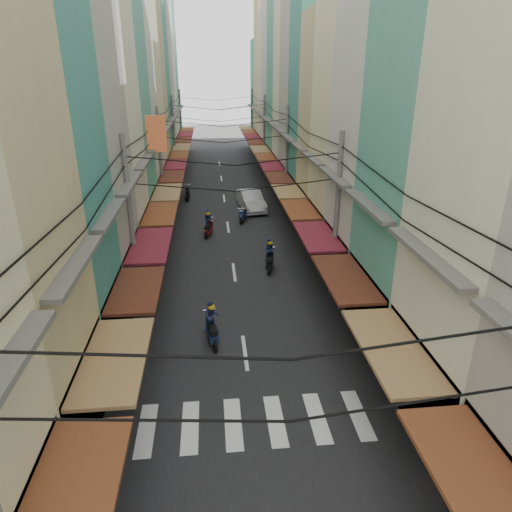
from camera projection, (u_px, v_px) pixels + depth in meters
ground at (242, 327)px, 20.53m from camera, size 160.00×160.00×0.00m
road at (225, 205)px, 38.92m from camera, size 10.00×80.00×0.02m
sidewalk_left at (148, 207)px, 38.31m from camera, size 3.00×80.00×0.06m
sidewalk_right at (300, 202)px, 39.51m from camera, size 3.00×80.00×0.06m
crosswalk at (254, 422)px, 15.00m from camera, size 7.55×2.40×0.01m
building_row_left at (108, 84)px, 31.29m from camera, size 7.80×67.67×23.70m
building_row_right at (333, 89)px, 32.79m from camera, size 7.80×68.98×22.59m
utility_poles at (225, 133)px, 31.82m from camera, size 10.20×66.13×8.20m
white_car at (251, 210)px, 37.59m from camera, size 5.73×2.86×1.94m
bicycle at (400, 336)px, 19.88m from camera, size 1.90×1.29×1.22m
moving_scooters at (225, 245)px, 28.44m from camera, size 5.73×25.01×1.92m
parked_scooters at (367, 362)px, 17.32m from camera, size 12.94×15.88×0.99m
pedestrians at (146, 298)px, 20.95m from camera, size 13.61×23.46×2.25m
market_umbrella at (419, 326)px, 16.99m from camera, size 2.04×2.04×2.15m
traffic_sign at (425, 358)px, 14.71m from camera, size 0.10×0.64×2.94m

